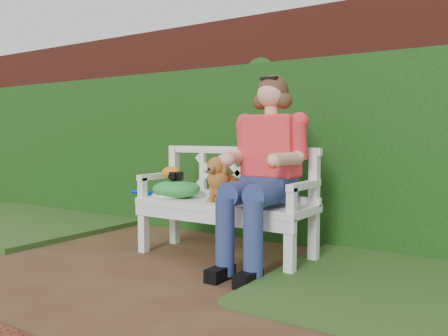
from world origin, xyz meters
The scene contains 11 objects.
ground centered at (0.00, 0.00, 0.00)m, with size 60.00×60.00×0.00m, color #452919.
brick_wall centered at (0.00, 1.90, 1.10)m, with size 10.00×0.30×2.20m, color maroon.
ivy_hedge centered at (0.00, 1.68, 0.85)m, with size 10.00×0.18×1.70m, color #255D19.
grass_left centered at (-2.40, 0.90, 0.03)m, with size 2.60×2.00×0.05m, color #26471A.
garden_bench centered at (0.51, 0.84, 0.24)m, with size 1.58×0.60×0.48m, color white, non-canonical shape.
seated_woman centered at (0.93, 0.82, 0.75)m, with size 0.63×0.84×1.49m, color #DC4F63, non-canonical shape.
dog centered at (0.51, 0.83, 0.67)m, with size 0.25×0.34×0.37m, color brown, non-canonical shape.
tennis_racket centered at (-0.05, 0.79, 0.50)m, with size 0.67×0.28×0.03m, color silver, non-canonical shape.
green_bag centered at (0.05, 0.79, 0.56)m, with size 0.44×0.34×0.15m, color #327129, non-canonical shape.
camera_item centered at (0.05, 0.79, 0.67)m, with size 0.11×0.08×0.07m, color black.
baseball_glove centered at (-0.03, 0.82, 0.69)m, with size 0.18×0.13×0.11m, color orange.
Camera 1 is at (2.65, -2.37, 1.02)m, focal length 38.00 mm.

